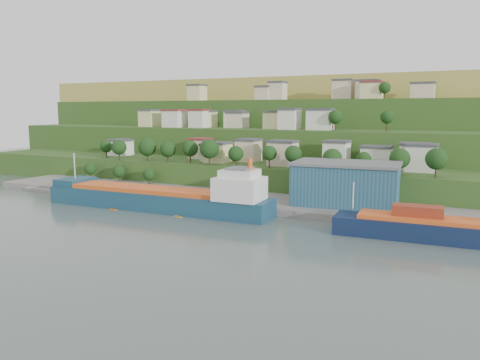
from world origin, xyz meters
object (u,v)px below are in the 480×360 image
Objects in this scene: cargo_ship_near at (162,200)px; warehouse at (346,183)px; cargo_ship_far at (472,233)px; caravan at (82,184)px; kayak_orange at (114,209)px.

warehouse is at bearing 22.82° from cargo_ship_near.
cargo_ship_far reaches higher than caravan.
warehouse is at bearing 25.03° from kayak_orange.
cargo_ship_far is (84.64, 0.69, -0.60)m from cargo_ship_near.
caravan is (-47.50, 14.81, -0.34)m from cargo_ship_near.
cargo_ship_far is 132.89m from caravan.
cargo_ship_near is 11.48× the size of caravan.
cargo_ship_near is at bearing 6.44° from caravan.
cargo_ship_far is 41.50m from warehouse.
cargo_ship_near is 15.18m from kayak_orange.
cargo_ship_near is 49.75m from caravan.
caravan is (-97.82, -8.44, -5.71)m from warehouse.
cargo_ship_near is at bearing 26.56° from kayak_orange.
cargo_ship_far is at bearing 4.14° from kayak_orange.
cargo_ship_far is at bearing -1.50° from cargo_ship_near.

